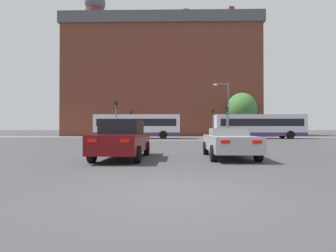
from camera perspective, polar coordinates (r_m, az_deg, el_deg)
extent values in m
plane|color=#3D3D3F|center=(5.27, 1.78, -14.48)|extent=(400.00, 400.00, 0.00)
cube|color=silver|center=(28.02, 1.15, -3.14)|extent=(9.40, 0.30, 0.01)
cube|color=#A09B91|center=(39.44, 1.11, -2.39)|extent=(70.44, 2.50, 0.01)
cube|color=brown|center=(48.90, -1.23, 8.77)|extent=(32.77, 12.81, 18.39)
cube|color=#4C4F56|center=(51.53, -1.23, 19.97)|extent=(33.43, 13.33, 1.89)
cube|color=brown|center=(55.76, -15.34, 20.93)|extent=(0.90, 0.90, 2.78)
cube|color=brown|center=(54.23, -6.17, 21.55)|extent=(0.90, 0.90, 2.78)
cube|color=brown|center=(51.97, 3.94, 22.56)|extent=(0.90, 0.90, 2.78)
cube|color=brown|center=(52.27, 13.63, 22.43)|extent=(0.90, 0.90, 2.78)
cylinder|color=#5B2D22|center=(54.35, -15.59, 21.64)|extent=(3.44, 3.44, 3.01)
sphere|color=#4C4F56|center=(55.53, -15.58, 24.45)|extent=(3.83, 3.83, 3.83)
cube|color=#600C0F|center=(11.24, -9.82, -3.55)|extent=(1.86, 4.56, 0.72)
cube|color=black|center=(11.19, -9.87, -0.20)|extent=(1.57, 2.07, 0.59)
cylinder|color=black|center=(12.82, -12.25, -4.78)|extent=(0.23, 0.64, 0.64)
cylinder|color=black|center=(12.51, -4.66, -4.90)|extent=(0.23, 0.64, 0.64)
cylinder|color=black|center=(10.14, -16.22, -5.90)|extent=(0.23, 0.64, 0.64)
cylinder|color=black|center=(9.74, -6.63, -6.14)|extent=(0.23, 0.64, 0.64)
cube|color=red|center=(9.18, -16.16, -3.09)|extent=(0.32, 0.06, 0.12)
cube|color=red|center=(8.89, -9.41, -3.18)|extent=(0.32, 0.06, 0.12)
cube|color=#9E9EA3|center=(11.69, 13.11, -3.62)|extent=(1.84, 4.34, 0.64)
cube|color=#9E9EA3|center=(11.78, 13.00, -1.27)|extent=(1.55, 1.32, 0.32)
cylinder|color=black|center=(12.90, 8.22, -4.76)|extent=(0.23, 0.64, 0.64)
cylinder|color=black|center=(13.20, 15.62, -4.65)|extent=(0.23, 0.64, 0.64)
cylinder|color=black|center=(10.26, 9.87, -5.85)|extent=(0.23, 0.64, 0.64)
cylinder|color=black|center=(10.63, 19.05, -5.64)|extent=(0.23, 0.64, 0.64)
cube|color=red|center=(9.45, 12.39, -3.38)|extent=(0.32, 0.05, 0.12)
cube|color=red|center=(9.71, 18.80, -3.29)|extent=(0.32, 0.05, 0.12)
cube|color=silver|center=(33.56, -6.65, 0.16)|extent=(10.71, 2.53, 2.67)
cube|color=#4C2870|center=(33.57, -6.65, -1.74)|extent=(10.73, 2.55, 0.44)
cube|color=black|center=(33.57, -6.64, 0.74)|extent=(9.86, 2.56, 0.90)
cylinder|color=black|center=(34.50, -0.90, -1.83)|extent=(1.00, 0.28, 1.00)
cylinder|color=black|center=(32.08, -1.04, -1.93)|extent=(1.00, 0.28, 1.00)
cylinder|color=black|center=(35.35, -11.73, -1.79)|extent=(1.00, 0.28, 1.00)
cylinder|color=black|center=(32.99, -12.66, -1.88)|extent=(1.00, 0.28, 1.00)
cube|color=silver|center=(35.08, 19.18, 0.16)|extent=(11.03, 2.48, 2.67)
cube|color=#4C2870|center=(35.09, 19.19, -1.66)|extent=(11.05, 2.50, 0.44)
cube|color=black|center=(35.09, 19.18, 0.71)|extent=(10.15, 2.51, 0.90)
cylinder|color=black|center=(37.40, 23.60, -1.69)|extent=(1.00, 0.28, 1.00)
cylinder|color=black|center=(35.21, 25.09, -1.75)|extent=(1.00, 0.28, 1.00)
cylinder|color=black|center=(35.34, 13.31, -1.79)|extent=(1.00, 0.28, 1.00)
cylinder|color=black|center=(33.01, 14.19, -1.87)|extent=(1.00, 0.28, 1.00)
cylinder|color=slate|center=(29.04, -11.25, 0.41)|extent=(0.12, 0.12, 3.51)
cube|color=black|center=(29.15, -11.24, 4.65)|extent=(0.26, 0.20, 0.80)
sphere|color=black|center=(29.05, -11.30, 5.17)|extent=(0.17, 0.17, 0.17)
sphere|color=black|center=(29.02, -11.30, 4.67)|extent=(0.17, 0.17, 0.17)
sphere|color=#1ED14C|center=(29.00, -11.30, 4.17)|extent=(0.17, 0.17, 0.17)
cylinder|color=slate|center=(39.28, -8.08, -0.10)|extent=(0.12, 0.12, 3.15)
cube|color=black|center=(39.35, -8.07, 2.77)|extent=(0.26, 0.20, 0.80)
sphere|color=red|center=(39.23, -8.10, 3.15)|extent=(0.17, 0.17, 0.17)
sphere|color=black|center=(39.22, -8.10, 2.78)|extent=(0.17, 0.17, 0.17)
sphere|color=black|center=(39.20, -8.10, 2.41)|extent=(0.17, 0.17, 0.17)
cylinder|color=slate|center=(29.26, 12.69, -0.22)|extent=(0.12, 0.12, 2.86)
cube|color=black|center=(29.33, 12.68, 3.35)|extent=(0.26, 0.20, 0.80)
sphere|color=black|center=(29.22, 12.73, 3.87)|extent=(0.17, 0.17, 0.17)
sphere|color=black|center=(29.20, 12.73, 3.37)|extent=(0.17, 0.17, 0.17)
sphere|color=#1ED14C|center=(29.19, 12.74, 2.87)|extent=(0.17, 0.17, 0.17)
cylinder|color=slate|center=(39.54, 9.71, 0.04)|extent=(0.12, 0.12, 3.35)
cube|color=black|center=(39.61, 9.70, 3.04)|extent=(0.26, 0.20, 0.80)
sphere|color=black|center=(39.50, 9.73, 3.42)|extent=(0.17, 0.17, 0.17)
sphere|color=black|center=(39.49, 9.73, 3.05)|extent=(0.17, 0.17, 0.17)
sphere|color=#1ED14C|center=(39.47, 9.73, 2.68)|extent=(0.17, 0.17, 0.17)
cylinder|color=slate|center=(32.16, 12.98, 3.23)|extent=(0.16, 0.16, 6.76)
cylinder|color=slate|center=(32.38, 11.62, 8.96)|extent=(1.54, 0.10, 0.10)
ellipsoid|color=#B2B2B7|center=(32.23, 10.26, 8.82)|extent=(0.50, 0.36, 0.22)
cylinder|color=#333851|center=(40.58, -10.31, -1.75)|extent=(0.13, 0.13, 0.84)
cylinder|color=#333851|center=(40.42, -10.38, -1.75)|extent=(0.13, 0.13, 0.84)
cube|color=tan|center=(40.49, -10.34, -0.69)|extent=(0.26, 0.42, 0.66)
sphere|color=tan|center=(40.50, -10.34, -0.04)|extent=(0.25, 0.25, 0.25)
cylinder|color=black|center=(40.33, 13.60, -1.80)|extent=(0.13, 0.13, 0.76)
cylinder|color=black|center=(40.35, 13.84, -1.80)|extent=(0.13, 0.13, 0.76)
cube|color=navy|center=(40.33, 13.72, -0.84)|extent=(0.42, 0.25, 0.60)
sphere|color=tan|center=(40.33, 13.72, -0.26)|extent=(0.23, 0.23, 0.23)
cylinder|color=#4C3823|center=(42.80, 15.77, -0.58)|extent=(0.36, 0.36, 2.46)
ellipsoid|color=#3D7033|center=(42.92, 15.76, 3.72)|extent=(4.68, 4.68, 4.91)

